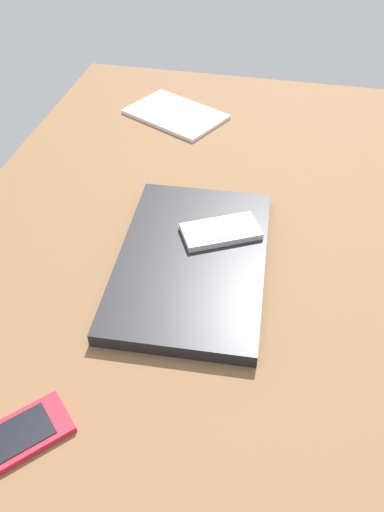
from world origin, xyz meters
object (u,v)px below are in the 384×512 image
at_px(cell_phone_on_laptop, 221,231).
at_px(cell_phone_on_desk, 22,434).
at_px(laptop_closed, 192,261).
at_px(notepad, 176,114).

xyz_separation_m(cell_phone_on_laptop, cell_phone_on_desk, (-0.37, 0.16, -0.02)).
xyz_separation_m(laptop_closed, cell_phone_on_desk, (-0.31, 0.13, -0.01)).
distance_m(cell_phone_on_desk, notepad, 0.76).
height_order(laptop_closed, cell_phone_on_laptop, cell_phone_on_laptop).
relative_size(cell_phone_on_laptop, cell_phone_on_desk, 1.13).
bearing_deg(cell_phone_on_desk, cell_phone_on_laptop, -23.82).
bearing_deg(notepad, laptop_closed, -136.63).
height_order(cell_phone_on_laptop, notepad, cell_phone_on_laptop).
relative_size(cell_phone_on_laptop, notepad, 0.66).
height_order(laptop_closed, cell_phone_on_desk, laptop_closed).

